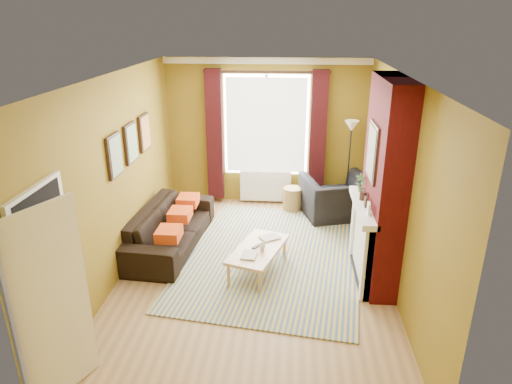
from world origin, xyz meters
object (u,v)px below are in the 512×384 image
Objects in this scene: wicker_stool at (293,199)px; floor_lamp at (350,141)px; armchair at (337,198)px; sofa at (170,227)px; coffee_table at (258,250)px.

wicker_stool is 1.54m from floor_lamp.
floor_lamp is (1.01, 0.03, 1.16)m from wicker_stool.
wicker_stool is (-0.80, 0.26, -0.16)m from armchair.
floor_lamp reaches higher than armchair.
sofa is 1.91× the size of armchair.
coffee_table is at bearing 41.17° from armchair.
coffee_table is (1.47, -0.68, 0.01)m from sofa.
armchair is 2.41m from coffee_table.
sofa is 2.54m from wicker_stool.
wicker_stool is at bearing -34.32° from armchair.
armchair is 0.93× the size of coffee_table.
floor_lamp is at bearing -142.04° from armchair.
sofa is 1.62m from coffee_table.
floor_lamp reaches higher than coffee_table.
coffee_table is 2.81× the size of wicker_stool.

